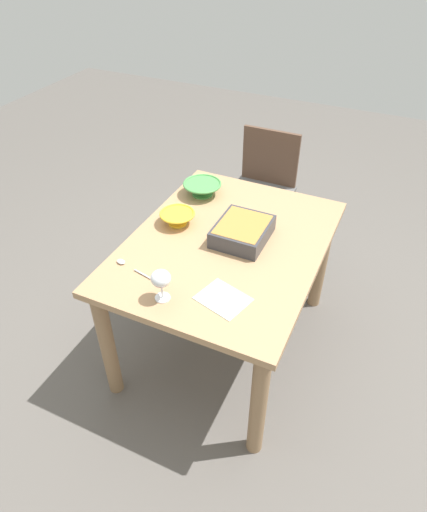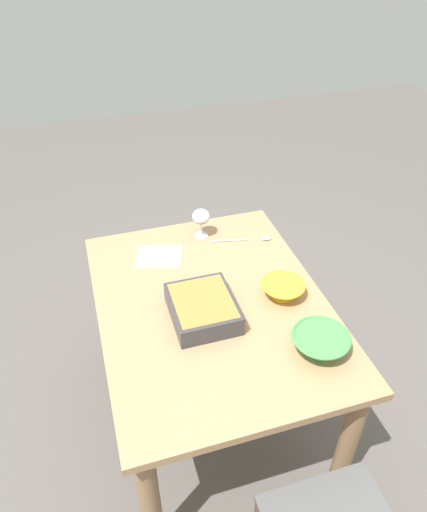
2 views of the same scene
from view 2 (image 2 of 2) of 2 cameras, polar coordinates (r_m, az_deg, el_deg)
name	(u,v)px [view 2 (image 2 of 2)]	position (r m, az deg, el deg)	size (l,w,h in m)	color
ground_plane	(212,409)	(2.51, -0.13, -17.77)	(8.00, 8.00, 0.00)	#5B5651
dining_table	(212,324)	(2.04, -0.16, -8.07)	(1.20, 0.91, 0.73)	tan
wine_glass	(201,218)	(2.27, -1.49, 4.58)	(0.08, 0.08, 0.15)	white
casserole_dish	(203,307)	(1.87, -1.30, -6.15)	(0.29, 0.25, 0.09)	#38383D
mixing_bowl	(320,342)	(1.80, 12.61, -9.95)	(0.22, 0.22, 0.08)	#4C994C
small_bowl	(283,288)	(1.99, 8.27, -3.85)	(0.18, 0.18, 0.07)	yellow
serving_spoon	(253,239)	(2.30, 4.69, 2.03)	(0.08, 0.28, 0.01)	silver
napkin	(159,256)	(2.21, -6.54, -0.05)	(0.16, 0.20, 0.00)	#B2CCB7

